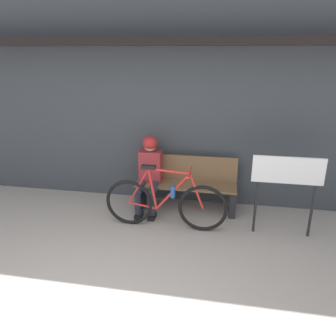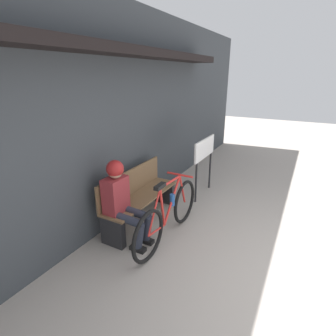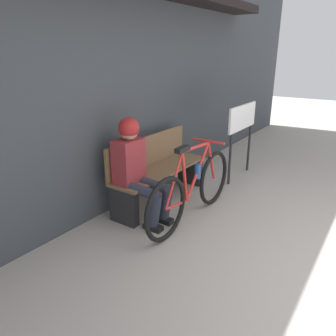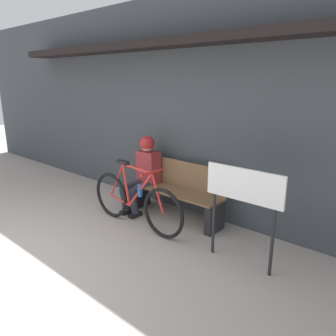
{
  "view_description": "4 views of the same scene",
  "coord_description": "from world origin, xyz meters",
  "px_view_note": "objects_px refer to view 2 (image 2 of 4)",
  "views": [
    {
      "loc": [
        1.1,
        -2.01,
        2.38
      ],
      "look_at": [
        0.34,
        2.22,
        0.83
      ],
      "focal_mm": 35.0,
      "sensor_mm": 36.0,
      "label": 1
    },
    {
      "loc": [
        -2.48,
        0.51,
        2.21
      ],
      "look_at": [
        0.68,
        2.23,
        0.92
      ],
      "focal_mm": 28.0,
      "sensor_mm": 36.0,
      "label": 2
    },
    {
      "loc": [
        -2.6,
        0.34,
        1.82
      ],
      "look_at": [
        0.28,
        2.33,
        0.58
      ],
      "focal_mm": 35.0,
      "sensor_mm": 36.0,
      "label": 3
    },
    {
      "loc": [
        3.49,
        -0.87,
        2.01
      ],
      "look_at": [
        0.65,
        2.36,
        0.84
      ],
      "focal_mm": 35.0,
      "sensor_mm": 36.0,
      "label": 4
    }
  ],
  "objects_px": {
    "bicycle": "(169,215)",
    "person_seated": "(122,197)",
    "signboard": "(204,153)",
    "park_bench_near": "(139,198)"
  },
  "relations": [
    {
      "from": "park_bench_near",
      "to": "signboard",
      "type": "relative_size",
      "value": 1.39
    },
    {
      "from": "park_bench_near",
      "to": "person_seated",
      "type": "xyz_separation_m",
      "value": [
        -0.56,
        -0.11,
        0.29
      ]
    },
    {
      "from": "bicycle",
      "to": "person_seated",
      "type": "height_order",
      "value": "person_seated"
    },
    {
      "from": "person_seated",
      "to": "signboard",
      "type": "height_order",
      "value": "person_seated"
    },
    {
      "from": "park_bench_near",
      "to": "signboard",
      "type": "distance_m",
      "value": 1.54
    },
    {
      "from": "bicycle",
      "to": "person_seated",
      "type": "relative_size",
      "value": 1.47
    },
    {
      "from": "park_bench_near",
      "to": "person_seated",
      "type": "relative_size",
      "value": 1.31
    },
    {
      "from": "signboard",
      "to": "park_bench_near",
      "type": "bearing_deg",
      "value": 158.83
    },
    {
      "from": "bicycle",
      "to": "signboard",
      "type": "relative_size",
      "value": 1.56
    },
    {
      "from": "bicycle",
      "to": "person_seated",
      "type": "distance_m",
      "value": 0.7
    }
  ]
}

